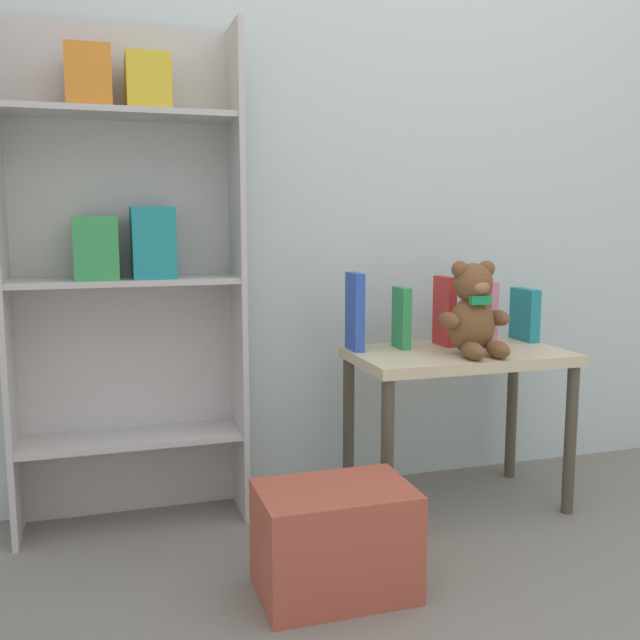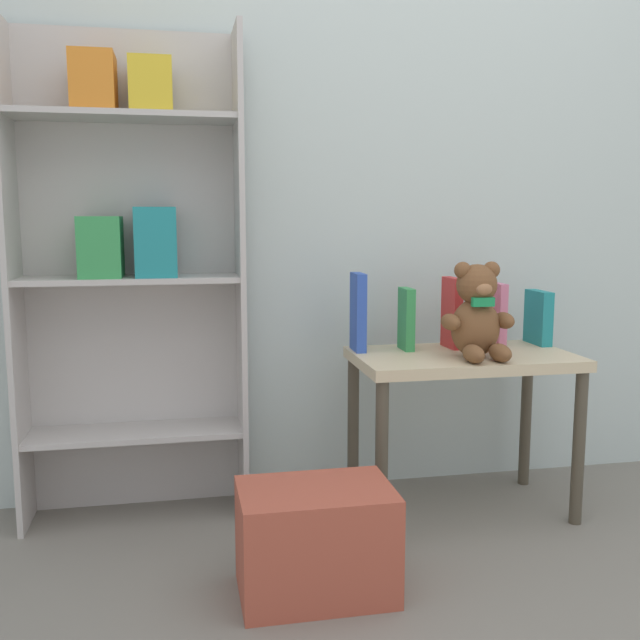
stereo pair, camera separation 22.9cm
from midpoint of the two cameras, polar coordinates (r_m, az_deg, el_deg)
name	(u,v)px [view 1 (the left image)]	position (r m, az deg, el deg)	size (l,w,h in m)	color
wall_back	(386,145)	(2.66, 2.82, 13.83)	(4.80, 0.06, 2.50)	silver
bookshelf_side	(125,251)	(2.36, -18.09, 5.26)	(0.72, 0.24, 1.58)	#BCB7B2
display_table	(458,374)	(2.44, 8.34, -4.33)	(0.72, 0.42, 0.54)	beige
teddy_bear	(474,312)	(2.35, 9.49, 0.60)	(0.23, 0.21, 0.31)	brown
book_standing_blue	(355,312)	(2.40, 0.08, 0.66)	(0.03, 0.11, 0.26)	#2D51B7
book_standing_green	(402,318)	(2.44, 3.88, 0.16)	(0.03, 0.10, 0.21)	#33934C
book_standing_red	(444,311)	(2.51, 7.36, 0.69)	(0.03, 0.12, 0.24)	red
book_standing_pink	(486,312)	(2.58, 10.70, 0.59)	(0.03, 0.13, 0.22)	#D17093
book_standing_teal	(525,315)	(2.67, 13.73, 0.41)	(0.04, 0.14, 0.19)	teal
storage_bin	(335,540)	(1.96, -2.29, -17.28)	(0.40, 0.27, 0.29)	#AD4C38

